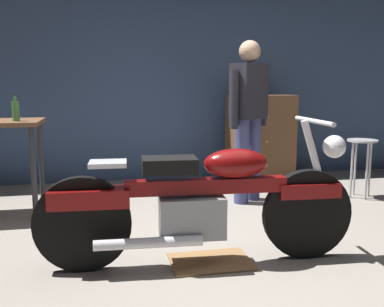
{
  "coord_description": "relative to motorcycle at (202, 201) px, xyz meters",
  "views": [
    {
      "loc": [
        -0.79,
        -2.85,
        1.22
      ],
      "look_at": [
        -0.05,
        0.7,
        0.65
      ],
      "focal_mm": 40.65,
      "sensor_mm": 36.0,
      "label": 1
    }
  ],
  "objects": [
    {
      "name": "bottle",
      "position": [
        -1.4,
        1.4,
        0.55
      ],
      "size": [
        0.06,
        0.06,
        0.24
      ],
      "color": "#4C8C4C",
      "rests_on": "workbench"
    },
    {
      "name": "person_standing",
      "position": [
        0.84,
        1.5,
        0.48
      ],
      "size": [
        0.49,
        0.39,
        1.67
      ],
      "rotation": [
        0.0,
        0.0,
        3.73
      ],
      "color": "#44487D",
      "rests_on": "ground_plane"
    },
    {
      "name": "shop_stool",
      "position": [
        2.11,
        1.39,
        0.05
      ],
      "size": [
        0.32,
        0.32,
        0.64
      ],
      "color": "#B2B2B7",
      "rests_on": "ground_plane"
    },
    {
      "name": "wooden_dresser",
      "position": [
        1.31,
        2.37,
        0.1
      ],
      "size": [
        0.8,
        0.47,
        1.1
      ],
      "color": "brown",
      "rests_on": "ground_plane"
    },
    {
      "name": "back_wall",
      "position": [
        0.14,
        2.87,
        1.1
      ],
      "size": [
        8.0,
        0.12,
        3.1
      ],
      "primitive_type": "cube",
      "color": "#384C70",
      "rests_on": "ground_plane"
    },
    {
      "name": "drip_tray",
      "position": [
        0.07,
        0.0,
        -0.44
      ],
      "size": [
        0.56,
        0.4,
        0.01
      ],
      "primitive_type": "cube",
      "color": "olive",
      "rests_on": "ground_plane"
    },
    {
      "name": "ground_plane",
      "position": [
        0.14,
        0.07,
        -0.45
      ],
      "size": [
        12.0,
        12.0,
        0.0
      ],
      "primitive_type": "plane",
      "color": "gray"
    },
    {
      "name": "motorcycle",
      "position": [
        0.0,
        0.0,
        0.0
      ],
      "size": [
        2.19,
        0.6,
        1.0
      ],
      "rotation": [
        0.0,
        0.0,
        -0.06
      ],
      "color": "black",
      "rests_on": "ground_plane"
    }
  ]
}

